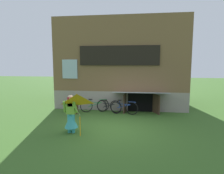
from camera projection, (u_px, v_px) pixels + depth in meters
ground_plane at (112, 128)px, 7.96m from camera, size 60.00×60.00×0.00m
log_house at (122, 64)px, 12.95m from camera, size 7.81×5.93×5.38m
person at (71, 117)px, 7.38m from camera, size 0.60×0.52×1.51m
kite at (77, 106)px, 6.70m from camera, size 1.07×1.09×1.52m
bicycle_blue at (124, 107)px, 10.21m from camera, size 1.58×0.55×0.75m
bicycle_black at (109, 107)px, 10.44m from camera, size 1.48×0.57×0.71m
bicycle_green at (95, 105)px, 10.62m from camera, size 1.57×0.56×0.75m
wooden_crate at (73, 109)px, 10.33m from camera, size 0.47×0.40×0.49m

